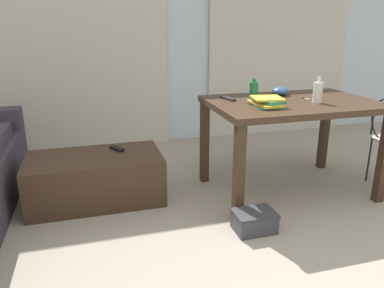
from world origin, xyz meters
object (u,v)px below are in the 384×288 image
at_px(tv_remote_primary, 117,149).
at_px(shoebox, 254,221).
at_px(coffee_table, 96,178).
at_px(bottle_far, 254,91).
at_px(tv_remote_on_table, 228,98).
at_px(scissors, 305,98).
at_px(book_stack, 267,102).
at_px(craft_table, 292,113).
at_px(bowl, 280,91).
at_px(bottle_near, 318,92).

bearing_deg(tv_remote_primary, shoebox, -76.07).
bearing_deg(shoebox, coffee_table, 142.35).
height_order(coffee_table, bottle_far, bottle_far).
height_order(tv_remote_on_table, tv_remote_primary, tv_remote_on_table).
bearing_deg(scissors, tv_remote_primary, 169.22).
relative_size(bottle_far, book_stack, 0.59).
height_order(coffee_table, scissors, scissors).
bearing_deg(craft_table, bottle_far, 159.18).
height_order(bottle_far, scissors, bottle_far).
bearing_deg(craft_table, tv_remote_on_table, 158.18).
bearing_deg(bowl, tv_remote_on_table, -173.57).
distance_m(bottle_far, tv_remote_primary, 1.23).
relative_size(bowl, book_stack, 0.48).
distance_m(coffee_table, bowl, 1.75).
xyz_separation_m(coffee_table, bottle_near, (1.75, -0.38, 0.69)).
xyz_separation_m(tv_remote_on_table, tv_remote_primary, (-0.92, 0.17, -0.41)).
height_order(bowl, shoebox, bowl).
relative_size(bowl, shoebox, 0.51).
bearing_deg(bottle_near, bowl, 107.99).
bearing_deg(bottle_near, book_stack, -179.53).
bearing_deg(bottle_far, scissors, -5.99).
height_order(bottle_near, book_stack, bottle_near).
xyz_separation_m(book_stack, tv_remote_primary, (-1.12, 0.49, -0.43)).
relative_size(bottle_near, tv_remote_primary, 1.38).
xyz_separation_m(bowl, book_stack, (-0.32, -0.38, -0.00)).
relative_size(tv_remote_on_table, shoebox, 0.62).
distance_m(bottle_near, tv_remote_primary, 1.70).
relative_size(bowl, scissors, 1.46).
xyz_separation_m(bowl, shoebox, (-0.58, -0.80, -0.76)).
bearing_deg(coffee_table, bowl, -0.17).
distance_m(book_stack, shoebox, 0.91).
bearing_deg(book_stack, tv_remote_on_table, 121.41).
xyz_separation_m(craft_table, bottle_near, (0.15, -0.12, 0.19)).
xyz_separation_m(craft_table, tv_remote_primary, (-1.41, 0.36, -0.30)).
bearing_deg(tv_remote_primary, bottle_far, -41.83).
bearing_deg(book_stack, tv_remote_primary, 156.37).
height_order(coffee_table, book_stack, book_stack).
height_order(coffee_table, shoebox, coffee_table).
xyz_separation_m(bottle_near, tv_remote_primary, (-1.56, 0.48, -0.48)).
relative_size(scissors, shoebox, 0.35).
distance_m(bottle_far, tv_remote_on_table, 0.22).
relative_size(bowl, tv_remote_primary, 0.97).
bearing_deg(bowl, bottle_far, -156.50).
height_order(craft_table, tv_remote_primary, craft_table).
height_order(coffee_table, tv_remote_primary, tv_remote_primary).
relative_size(craft_table, bowl, 9.16).
relative_size(coffee_table, bottle_far, 5.93).
relative_size(coffee_table, bowl, 7.26).
bearing_deg(tv_remote_primary, bottle_near, -46.40).
relative_size(coffee_table, tv_remote_primary, 7.02).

